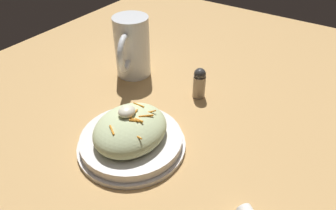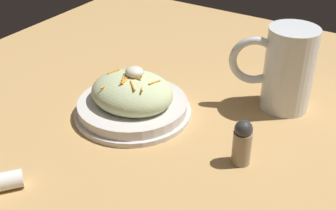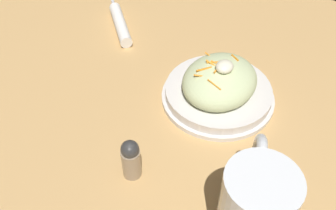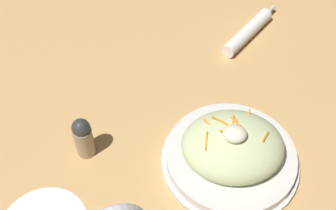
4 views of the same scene
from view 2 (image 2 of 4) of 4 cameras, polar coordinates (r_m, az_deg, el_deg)
ground_plane at (r=0.76m, az=3.98°, el=-8.04°), size 1.43×1.43×0.00m
salad_plate at (r=0.88m, az=-4.49°, el=0.70°), size 0.23×0.23×0.10m
beer_mug at (r=0.91m, az=14.67°, el=4.09°), size 0.16×0.10×0.17m
salt_shaker at (r=0.76m, az=9.32°, el=-4.60°), size 0.03×0.03×0.08m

